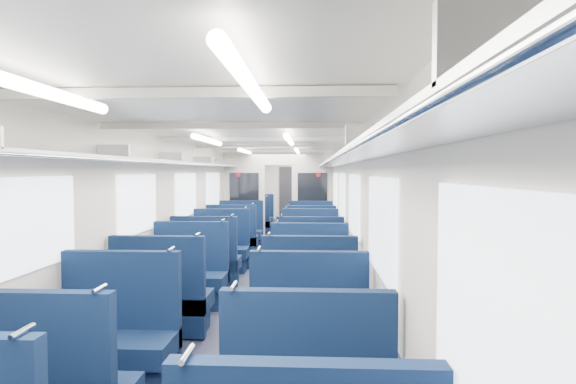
% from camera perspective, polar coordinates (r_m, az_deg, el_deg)
% --- Properties ---
extents(floor, '(2.80, 18.00, 0.01)m').
position_cam_1_polar(floor, '(9.01, -2.62, -9.23)').
color(floor, black).
rests_on(floor, ground).
extents(ceiling, '(2.80, 18.00, 0.01)m').
position_cam_1_polar(ceiling, '(8.84, -2.65, 5.86)').
color(ceiling, silver).
rests_on(ceiling, wall_left).
extents(wall_left, '(0.02, 18.00, 2.35)m').
position_cam_1_polar(wall_left, '(9.09, -11.46, -1.69)').
color(wall_left, beige).
rests_on(wall_left, floor).
extents(dado_left, '(0.03, 17.90, 0.70)m').
position_cam_1_polar(dado_left, '(9.18, -11.32, -6.83)').
color(dado_left, '#0F1B34').
rests_on(dado_left, floor).
extents(wall_right, '(0.02, 18.00, 2.35)m').
position_cam_1_polar(wall_right, '(8.82, 6.45, -1.78)').
color(wall_right, beige).
rests_on(wall_right, floor).
extents(dado_right, '(0.03, 17.90, 0.70)m').
position_cam_1_polar(dado_right, '(8.92, 6.33, -7.07)').
color(dado_right, '#0F1B34').
rests_on(dado_right, floor).
extents(wall_far, '(2.80, 0.02, 2.35)m').
position_cam_1_polar(wall_far, '(17.81, 0.15, 0.43)').
color(wall_far, beige).
rests_on(wall_far, floor).
extents(luggage_rack_left, '(0.36, 17.40, 0.18)m').
position_cam_1_polar(luggage_rack_left, '(9.02, -10.35, 3.36)').
color(luggage_rack_left, '#B2B5BA').
rests_on(luggage_rack_left, wall_left).
extents(luggage_rack_right, '(0.36, 17.40, 0.18)m').
position_cam_1_polar(luggage_rack_right, '(8.79, 5.26, 3.41)').
color(luggage_rack_right, '#B2B5BA').
rests_on(luggage_rack_right, wall_right).
extents(windows, '(2.78, 15.60, 0.75)m').
position_cam_1_polar(windows, '(8.38, -2.94, -0.32)').
color(windows, white).
rests_on(windows, wall_left).
extents(ceiling_fittings, '(2.70, 16.06, 0.11)m').
position_cam_1_polar(ceiling_fittings, '(8.57, -2.82, 5.56)').
color(ceiling_fittings, beige).
rests_on(ceiling_fittings, ceiling).
extents(end_door, '(0.75, 0.06, 2.00)m').
position_cam_1_polar(end_door, '(17.76, 0.14, -0.15)').
color(end_door, black).
rests_on(end_door, floor).
extents(bulkhead, '(2.80, 0.10, 2.35)m').
position_cam_1_polar(bulkhead, '(11.96, -1.19, -0.35)').
color(bulkhead, beige).
rests_on(bulkhead, floor).
extents(seat_6, '(1.05, 0.58, 1.17)m').
position_cam_1_polar(seat_6, '(4.47, -20.31, -16.98)').
color(seat_6, '#0D1E3F').
rests_on(seat_6, floor).
extents(seat_7, '(1.05, 0.58, 1.17)m').
position_cam_1_polar(seat_7, '(4.20, 2.55, -18.11)').
color(seat_7, '#0D1E3F').
rests_on(seat_7, floor).
extents(seat_8, '(1.05, 0.58, 1.17)m').
position_cam_1_polar(seat_8, '(5.58, -15.15, -12.93)').
color(seat_8, '#0D1E3F').
rests_on(seat_8, floor).
extents(seat_9, '(1.05, 0.58, 1.17)m').
position_cam_1_polar(seat_9, '(5.40, 2.63, -13.37)').
color(seat_9, '#0D1E3F').
rests_on(seat_9, floor).
extents(seat_10, '(1.05, 0.58, 1.17)m').
position_cam_1_polar(seat_10, '(6.66, -11.99, -10.34)').
color(seat_10, '#0D1E3F').
rests_on(seat_10, floor).
extents(seat_11, '(1.05, 0.58, 1.17)m').
position_cam_1_polar(seat_11, '(6.34, 2.67, -10.97)').
color(seat_11, '#0D1E3F').
rests_on(seat_11, floor).
extents(seat_12, '(1.05, 0.58, 1.17)m').
position_cam_1_polar(seat_12, '(7.65, -9.98, -8.65)').
color(seat_12, '#0D1E3F').
rests_on(seat_12, floor).
extents(seat_13, '(1.05, 0.58, 1.17)m').
position_cam_1_polar(seat_13, '(7.48, 2.71, -8.86)').
color(seat_13, '#0D1E3F').
rests_on(seat_13, floor).
extents(seat_14, '(1.05, 0.58, 1.17)m').
position_cam_1_polar(seat_14, '(8.78, -8.25, -7.17)').
color(seat_14, '#0D1E3F').
rests_on(seat_14, floor).
extents(seat_15, '(1.05, 0.58, 1.17)m').
position_cam_1_polar(seat_15, '(8.73, 2.73, -7.21)').
color(seat_15, '#0D1E3F').
rests_on(seat_15, floor).
extents(seat_16, '(1.05, 0.58, 1.17)m').
position_cam_1_polar(seat_16, '(10.05, -6.80, -5.93)').
color(seat_16, '#0D1E3F').
rests_on(seat_16, floor).
extents(seat_17, '(1.05, 0.58, 1.17)m').
position_cam_1_polar(seat_17, '(9.78, 2.75, -6.15)').
color(seat_17, '#0D1E3F').
rests_on(seat_17, floor).
extents(seat_18, '(1.05, 0.58, 1.17)m').
position_cam_1_polar(seat_18, '(11.14, -5.84, -5.09)').
color(seat_18, '#0D1E3F').
rests_on(seat_18, floor).
extents(seat_19, '(1.05, 0.58, 1.17)m').
position_cam_1_polar(seat_19, '(10.96, 2.77, -5.21)').
color(seat_19, '#0D1E3F').
rests_on(seat_19, floor).
extents(seat_20, '(1.05, 0.58, 1.17)m').
position_cam_1_polar(seat_20, '(13.16, -4.48, -3.91)').
color(seat_20, '#0D1E3F').
rests_on(seat_20, floor).
extents(seat_21, '(1.05, 0.58, 1.17)m').
position_cam_1_polar(seat_21, '(12.89, 2.78, -4.03)').
color(seat_21, '#0D1E3F').
rests_on(seat_21, floor).
extents(seat_22, '(1.05, 0.58, 1.17)m').
position_cam_1_polar(seat_22, '(14.20, -3.93, -3.43)').
color(seat_22, '#0D1E3F').
rests_on(seat_22, floor).
extents(seat_23, '(1.05, 0.58, 1.17)m').
position_cam_1_polar(seat_23, '(14.10, 2.79, -3.46)').
color(seat_23, '#0D1E3F').
rests_on(seat_23, floor).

